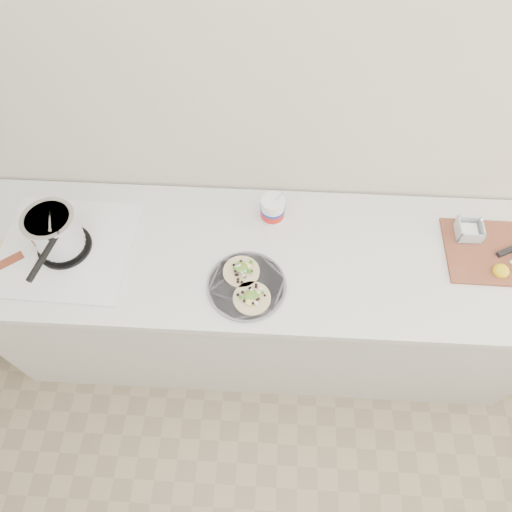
{
  "coord_description": "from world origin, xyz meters",
  "views": [
    {
      "loc": [
        0.01,
        0.46,
        2.41
      ],
      "look_at": [
        -0.04,
        1.37,
        0.96
      ],
      "focal_mm": 32.0,
      "sensor_mm": 36.0,
      "label": 1
    }
  ],
  "objects_px": {
    "stove": "(59,238)",
    "cutboard": "(500,249)",
    "tub": "(273,208)",
    "taco_plate": "(247,284)",
    "bacon_plate": "(3,266)"
  },
  "relations": [
    {
      "from": "cutboard",
      "to": "bacon_plate",
      "type": "height_order",
      "value": "cutboard"
    },
    {
      "from": "taco_plate",
      "to": "bacon_plate",
      "type": "height_order",
      "value": "taco_plate"
    },
    {
      "from": "stove",
      "to": "tub",
      "type": "distance_m",
      "value": 0.83
    },
    {
      "from": "tub",
      "to": "cutboard",
      "type": "bearing_deg",
      "value": -7.13
    },
    {
      "from": "taco_plate",
      "to": "bacon_plate",
      "type": "xyz_separation_m",
      "value": [
        -0.94,
        0.03,
        -0.01
      ]
    },
    {
      "from": "stove",
      "to": "cutboard",
      "type": "relative_size",
      "value": 1.19
    },
    {
      "from": "stove",
      "to": "tub",
      "type": "xyz_separation_m",
      "value": [
        0.81,
        0.19,
        -0.01
      ]
    },
    {
      "from": "cutboard",
      "to": "taco_plate",
      "type": "bearing_deg",
      "value": -166.94
    },
    {
      "from": "tub",
      "to": "cutboard",
      "type": "xyz_separation_m",
      "value": [
        0.89,
        -0.11,
        -0.05
      ]
    },
    {
      "from": "tub",
      "to": "taco_plate",
      "type": "bearing_deg",
      "value": -105.05
    },
    {
      "from": "taco_plate",
      "to": "tub",
      "type": "relative_size",
      "value": 1.34
    },
    {
      "from": "tub",
      "to": "bacon_plate",
      "type": "bearing_deg",
      "value": -164.29
    },
    {
      "from": "stove",
      "to": "bacon_plate",
      "type": "distance_m",
      "value": 0.25
    },
    {
      "from": "bacon_plate",
      "to": "taco_plate",
      "type": "bearing_deg",
      "value": -2.1
    },
    {
      "from": "bacon_plate",
      "to": "stove",
      "type": "bearing_deg",
      "value": 22.98
    }
  ]
}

